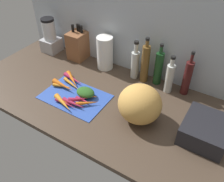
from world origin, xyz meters
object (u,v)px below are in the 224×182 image
at_px(carrot_3, 78,99).
at_px(knife_block, 79,45).
at_px(carrot_1, 73,79).
at_px(carrot_7, 87,103).
at_px(carrot_8, 74,104).
at_px(paper_towel_roll, 105,53).
at_px(blender_appliance, 50,37).
at_px(carrot_0, 63,86).
at_px(carrot_12, 66,104).
at_px(bottle_3, 170,77).
at_px(carrot_6, 84,101).
at_px(bottle_1, 145,63).
at_px(bottle_4, 187,78).
at_px(cutting_board, 75,96).
at_px(carrot_4, 71,103).
at_px(carrot_11, 89,96).
at_px(carrot_10, 72,79).
at_px(dish_rack, 205,130).
at_px(carrot_9, 63,103).
at_px(winter_squash, 140,104).
at_px(carrot_2, 63,85).
at_px(carrot_5, 72,84).
at_px(bottle_2, 159,68).
at_px(bottle_0, 135,63).

xyz_separation_m(carrot_3, knife_block, (-0.32, 0.43, 0.08)).
bearing_deg(carrot_1, carrot_7, -33.04).
distance_m(carrot_8, paper_towel_roll, 0.47).
distance_m(carrot_8, blender_appliance, 0.73).
height_order(carrot_0, carrot_3, carrot_3).
xyz_separation_m(carrot_12, blender_appliance, (-0.53, 0.46, 0.10)).
bearing_deg(bottle_3, carrot_1, -157.29).
height_order(carrot_6, bottle_1, bottle_1).
bearing_deg(bottle_4, carrot_7, -137.02).
bearing_deg(carrot_7, cutting_board, 168.35).
distance_m(carrot_4, carrot_11, 0.12).
relative_size(carrot_7, carrot_10, 0.81).
bearing_deg(carrot_8, carrot_10, 130.94).
relative_size(carrot_6, carrot_7, 0.84).
distance_m(blender_appliance, bottle_3, 0.99).
relative_size(carrot_6, bottle_4, 0.39).
height_order(carrot_6, dish_rack, dish_rack).
height_order(carrot_0, bottle_1, bottle_1).
xyz_separation_m(carrot_1, bottle_1, (0.40, 0.26, 0.11)).
height_order(carrot_7, carrot_12, carrot_7).
height_order(paper_towel_roll, bottle_4, bottle_4).
height_order(carrot_0, dish_rack, dish_rack).
relative_size(carrot_0, carrot_10, 0.84).
height_order(carrot_6, carrot_9, carrot_9).
xyz_separation_m(carrot_11, winter_squash, (0.34, 0.01, 0.09)).
distance_m(winter_squash, bottle_3, 0.32).
xyz_separation_m(carrot_4, carrot_12, (-0.02, -0.02, -0.00)).
xyz_separation_m(carrot_2, carrot_5, (0.03, 0.05, -0.01)).
bearing_deg(bottle_4, paper_towel_roll, -178.50).
xyz_separation_m(carrot_3, carrot_11, (0.04, 0.06, -0.00)).
distance_m(carrot_12, bottle_2, 0.63).
xyz_separation_m(cutting_board, bottle_0, (0.22, 0.39, 0.11)).
bearing_deg(blender_appliance, carrot_3, -34.45).
relative_size(bottle_0, bottle_4, 0.91).
distance_m(carrot_9, bottle_0, 0.55).
height_order(carrot_5, carrot_12, carrot_5).
xyz_separation_m(carrot_3, carrot_10, (-0.16, 0.14, -0.00)).
xyz_separation_m(bottle_3, bottle_4, (0.10, 0.04, 0.01)).
bearing_deg(bottle_4, carrot_5, -153.57).
height_order(carrot_5, bottle_2, bottle_2).
relative_size(carrot_3, carrot_11, 1.06).
relative_size(carrot_2, carrot_4, 1.37).
bearing_deg(bottle_3, carrot_2, -150.36).
height_order(carrot_12, winter_squash, winter_squash).
bearing_deg(paper_towel_roll, bottle_4, 1.50).
relative_size(carrot_6, bottle_1, 0.36).
bearing_deg(carrot_4, bottle_4, 41.26).
distance_m(bottle_2, bottle_4, 0.19).
distance_m(carrot_10, carrot_11, 0.22).
height_order(knife_block, bottle_2, bottle_2).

